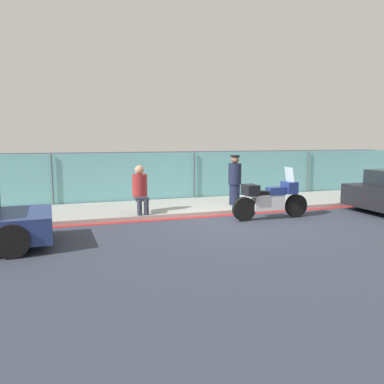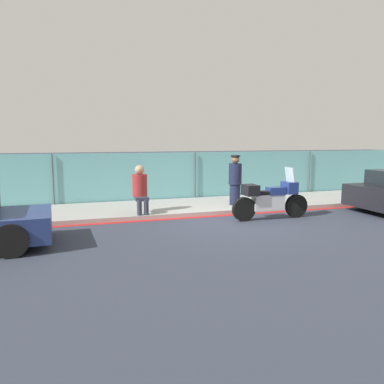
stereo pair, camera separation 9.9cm
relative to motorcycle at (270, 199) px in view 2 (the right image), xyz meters
name	(u,v)px [view 2 (the right image)]	position (x,y,z in m)	size (l,w,h in m)	color
ground_plane	(237,222)	(-1.04, -0.03, -0.60)	(120.00, 120.00, 0.00)	#333847
sidewalk	(208,205)	(-1.04, 2.35, -0.53)	(36.82, 2.78, 0.13)	#9E9E99
curb_paint_stripe	(225,215)	(-1.04, 0.87, -0.59)	(36.82, 0.18, 0.01)	red
storefront_fence	(194,177)	(-1.04, 3.83, 0.31)	(34.98, 0.17, 1.81)	#6BB2B7
motorcycle	(270,199)	(0.00, 0.00, 0.00)	(2.38, 0.50, 1.48)	black
officer_standing	(235,180)	(-0.27, 1.85, 0.36)	(0.42, 0.42, 1.65)	#191E38
person_seated_on_curb	(140,187)	(-3.49, 1.46, 0.30)	(0.44, 0.74, 1.41)	#2D3342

